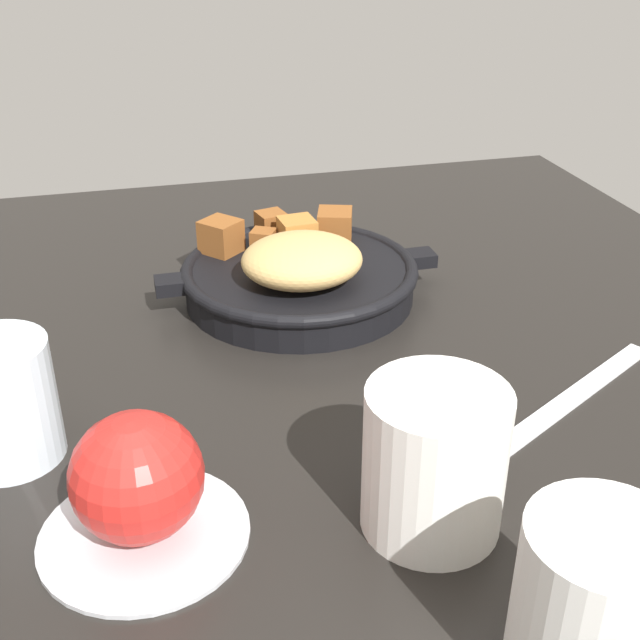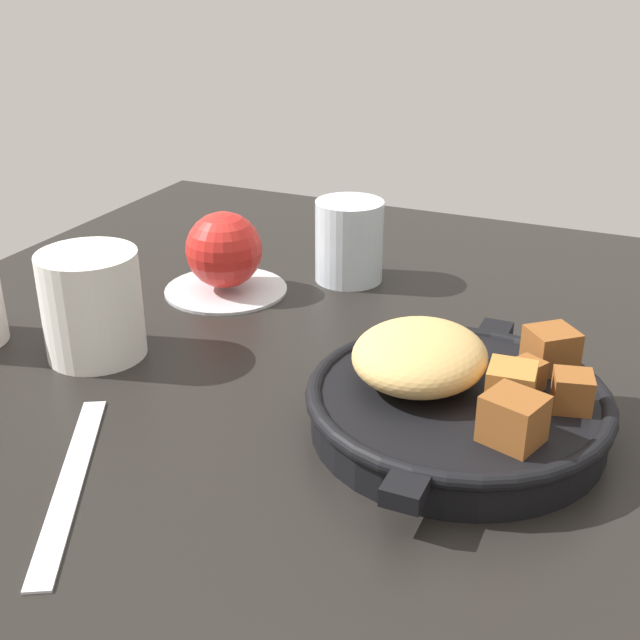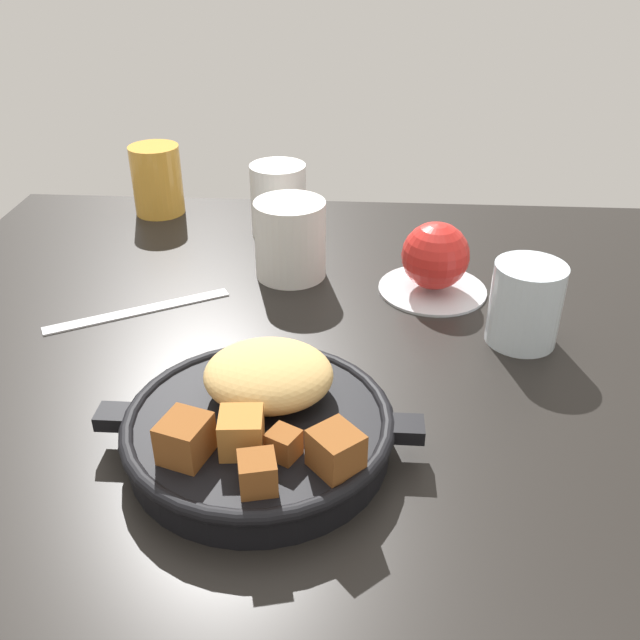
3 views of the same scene
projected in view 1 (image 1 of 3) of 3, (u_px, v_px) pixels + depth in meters
The scene contains 8 objects.
ground_plane at pixel (286, 369), 64.19cm from camera, with size 91.52×88.75×2.40cm, color black.
cast_iron_skillet at pixel (299, 273), 71.35cm from camera, with size 25.38×21.11×7.03cm.
saucer_plate at pixel (145, 532), 45.82cm from camera, with size 12.02×12.02×0.60cm, color #B7BABF.
red_apple at pixel (137, 477), 43.93cm from camera, with size 7.41×7.41×7.41cm, color red.
butter_knife at pixel (576, 394), 58.59cm from camera, with size 19.55×1.60×0.36cm, color silver.
water_glass_short at pixel (2, 402), 50.70cm from camera, with size 6.83×6.83×8.20cm, color silver.
ceramic_mug_white at pixel (434, 461), 44.92cm from camera, with size 8.08×8.08×8.93cm, color silver.
white_creamer_pitcher at pixel (593, 612), 35.35cm from camera, with size 7.11×7.11×9.19cm, color white.
Camera 1 is at (11.02, 53.64, 32.63)cm, focal length 45.24 mm.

